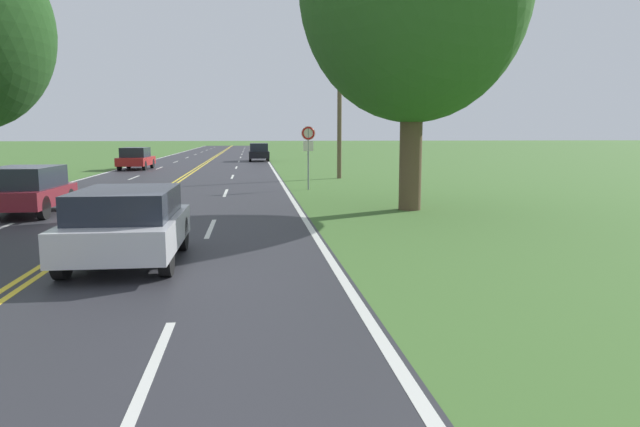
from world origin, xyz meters
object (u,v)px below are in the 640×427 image
(traffic_sign, at_px, (308,142))
(car_red_sedan_mid_far, at_px, (136,158))
(car_silver_hatchback_approaching, at_px, (127,223))
(car_black_hatchback_receding, at_px, (259,152))
(car_maroon_hatchback_mid_near, at_px, (26,189))

(traffic_sign, distance_m, car_red_sedan_mid_far, 18.80)
(car_silver_hatchback_approaching, bearing_deg, car_black_hatchback_receding, 175.83)
(car_silver_hatchback_approaching, bearing_deg, car_red_sedan_mid_far, -169.28)
(car_red_sedan_mid_far, bearing_deg, traffic_sign, -144.12)
(car_maroon_hatchback_mid_near, height_order, car_black_hatchback_receding, car_black_hatchback_receding)
(car_silver_hatchback_approaching, height_order, car_red_sedan_mid_far, car_red_sedan_mid_far)
(car_silver_hatchback_approaching, bearing_deg, traffic_sign, 160.97)
(traffic_sign, height_order, car_silver_hatchback_approaching, traffic_sign)
(traffic_sign, bearing_deg, car_red_sedan_mid_far, 123.50)
(car_red_sedan_mid_far, bearing_deg, car_maroon_hatchback_mid_near, -174.82)
(car_maroon_hatchback_mid_near, bearing_deg, traffic_sign, -52.74)
(traffic_sign, xyz_separation_m, car_silver_hatchback_approaching, (-4.83, -13.89, -1.32))
(car_red_sedan_mid_far, height_order, car_black_hatchback_receding, car_black_hatchback_receding)
(car_silver_hatchback_approaching, height_order, car_maroon_hatchback_mid_near, car_maroon_hatchback_mid_near)
(car_silver_hatchback_approaching, relative_size, car_black_hatchback_receding, 1.00)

